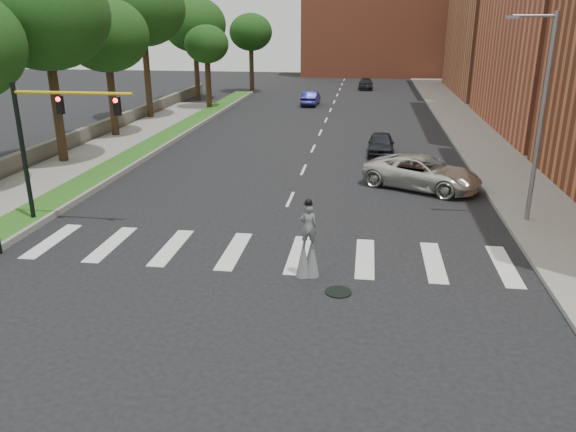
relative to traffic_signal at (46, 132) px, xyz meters
The scene contains 23 objects.
ground_plane 11.04m from the traffic_signal, 17.05° to the right, with size 160.00×160.00×0.00m, color black.
grass_median 17.56m from the traffic_signal, 95.77° to the left, with size 2.00×60.00×0.25m, color #225317.
median_curb 17.48m from the traffic_signal, 92.25° to the left, with size 0.20×60.00×0.28m, color gray.
sidewalk_left 9.37m from the traffic_signal, 123.98° to the left, with size 4.00×60.00×0.18m, color gray.
sidewalk_right 31.58m from the traffic_signal, 44.64° to the left, with size 5.00×90.00×0.18m, color gray.
stone_wall 20.64m from the traffic_signal, 110.80° to the left, with size 0.50×56.00×1.10m, color #56524A.
manhole 14.33m from the traffic_signal, 21.36° to the right, with size 0.90×0.90×0.04m, color black.
building_far 60.38m from the traffic_signal, 58.07° to the left, with size 16.00×22.00×20.00m, color #B36342.
building_backdrop 76.80m from the traffic_signal, 78.12° to the left, with size 26.00×14.00×18.00m, color #C85E3F.
streetlight 20.91m from the traffic_signal, ahead, with size 2.05×0.20×9.00m.
traffic_signal is the anchor object (origin of this frame).
stilt_performer 12.61m from the traffic_signal, 18.31° to the right, with size 0.83×0.58×2.88m.
suv_crossing 18.66m from the traffic_signal, 25.72° to the left, with size 2.88×6.25×1.74m, color silver.
car_near 21.72m from the traffic_signal, 47.50° to the left, with size 1.72×4.27×1.46m, color black.
car_mid 39.03m from the traffic_signal, 78.94° to the left, with size 1.56×4.48×1.48m, color navy.
car_far 55.15m from the traffic_signal, 76.21° to the left, with size 1.83×4.51×1.31m, color black.
tree_2 12.81m from the traffic_signal, 117.69° to the left, with size 7.59×7.59×12.17m.
tree_3 20.24m from the traffic_signal, 107.10° to the left, with size 6.31×6.31×10.25m.
tree_4 28.78m from the traffic_signal, 102.90° to the left, with size 7.52×7.52×12.74m.
tree_5 41.03m from the traffic_signal, 97.92° to the left, with size 6.89×6.89×11.05m.
tree_6 34.04m from the traffic_signal, 94.19° to the left, with size 4.34×4.34×8.20m.
tree_7 48.47m from the traffic_signal, 91.18° to the left, with size 5.22×5.22×9.41m.
tree_8 12.83m from the traffic_signal, 117.70° to the left, with size 5.82×5.82×10.69m.
Camera 1 is at (3.68, -18.99, 8.67)m, focal length 35.00 mm.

